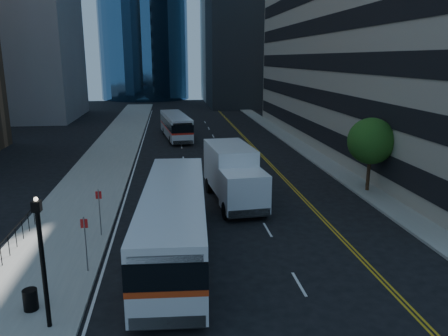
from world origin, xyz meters
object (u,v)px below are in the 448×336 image
trash_can (30,300)px  box_truck (233,174)px  lamp_post (42,258)px  bus_rear (176,125)px  bus_front (174,220)px  street_tree (371,141)px

trash_can → box_truck: bearing=51.9°
box_truck → trash_can: size_ratio=9.73×
lamp_post → bus_rear: lamp_post is taller
lamp_post → bus_front: bearing=50.6°
trash_can → street_tree: bearing=34.1°
lamp_post → box_truck: 15.41m
street_tree → box_truck: size_ratio=0.66×
lamp_post → box_truck: bearing=57.3°
lamp_post → bus_rear: 37.42m
lamp_post → bus_front: lamp_post is taller
lamp_post → bus_rear: bearing=82.3°
street_tree → lamp_post: size_ratio=1.12×
bus_front → bus_rear: (0.58, 31.69, -0.28)m
street_tree → bus_front: bearing=-147.6°
street_tree → trash_can: (-18.94, -12.84, -3.09)m
bus_front → trash_can: 6.93m
trash_can → bus_front: bearing=38.2°
lamp_post → bus_rear: (5.00, 37.06, -1.20)m
trash_can → bus_rear: bearing=80.6°
street_tree → trash_can: 23.09m
bus_front → trash_can: bearing=-138.6°
trash_can → lamp_post: bearing=-51.1°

